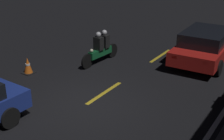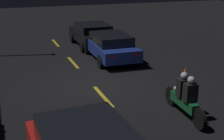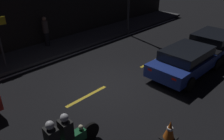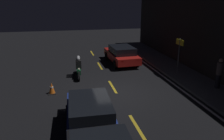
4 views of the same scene
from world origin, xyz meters
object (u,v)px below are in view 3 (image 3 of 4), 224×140
object	(u,v)px
van_black	(213,43)
motorcycle	(61,140)
pedestrian	(46,31)
traffic_cone_near	(170,130)
sedan_blue	(187,60)

from	to	relation	value
van_black	motorcycle	world-z (taller)	motorcycle
van_black	pedestrian	bearing A→B (deg)	127.18
traffic_cone_near	van_black	bearing A→B (deg)	12.53
van_black	traffic_cone_near	size ratio (longest dim) A/B	6.27
sedan_blue	van_black	world-z (taller)	van_black
motorcycle	traffic_cone_near	size ratio (longest dim) A/B	3.61
motorcycle	van_black	bearing A→B (deg)	3.10
sedan_blue	motorcycle	distance (m)	6.81
sedan_blue	traffic_cone_near	xyz separation A→B (m)	(-4.22, -1.61, -0.39)
pedestrian	traffic_cone_near	bearing A→B (deg)	-99.77
traffic_cone_near	sedan_blue	bearing A→B (deg)	20.90
sedan_blue	traffic_cone_near	world-z (taller)	sedan_blue
traffic_cone_near	motorcycle	bearing A→B (deg)	146.87
motorcycle	pedestrian	world-z (taller)	pedestrian
motorcycle	traffic_cone_near	bearing A→B (deg)	-29.54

